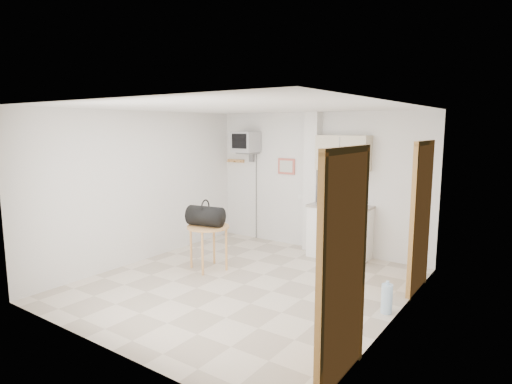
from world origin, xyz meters
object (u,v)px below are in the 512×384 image
Objects in this scene: duffel_bag at (205,216)px; water_bottle at (387,299)px; crt_television at (246,143)px; round_table at (208,231)px.

duffel_bag is 2.96m from water_bottle.
crt_television is 2.31m from round_table.
round_table is at bearing -72.06° from crt_television.
duffel_bag reaches higher than water_bottle.
crt_television is 3.05× the size of round_table.
water_bottle is at bearing -27.67° from crt_television.
duffel_bag is (0.55, -1.82, -1.07)m from crt_television.
crt_television is 3.53× the size of duffel_bag.
crt_television is 4.25m from water_bottle.
duffel_bag is at bearing -151.12° from round_table.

